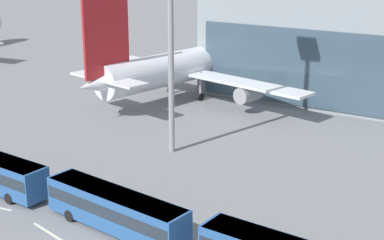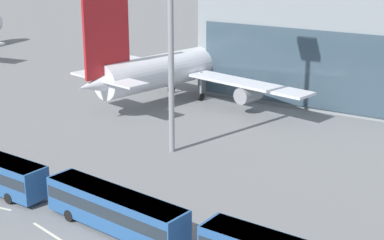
{
  "view_description": "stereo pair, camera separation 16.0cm",
  "coord_description": "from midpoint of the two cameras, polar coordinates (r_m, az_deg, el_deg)",
  "views": [
    {
      "loc": [
        28.93,
        -26.09,
        22.27
      ],
      "look_at": [
        -2.47,
        23.94,
        4.0
      ],
      "focal_mm": 55.0,
      "sensor_mm": 36.0,
      "label": 1
    },
    {
      "loc": [
        29.07,
        -26.01,
        22.27
      ],
      "look_at": [
        -2.47,
        23.94,
        4.0
      ],
      "focal_mm": 55.0,
      "sensor_mm": 36.0,
      "label": 2
    }
  ],
  "objects": [
    {
      "name": "airliner_at_gate_far",
      "position": [
        85.75,
        -0.46,
        5.38
      ],
      "size": [
        41.55,
        39.92,
        15.36
      ],
      "rotation": [
        0.0,
        0.0,
        1.37
      ],
      "color": "silver",
      "rests_on": "ground_plane"
    },
    {
      "name": "shuttle_bus_3",
      "position": [
        47.19,
        -7.53,
        -8.52
      ],
      "size": [
        13.64,
        4.14,
        3.27
      ],
      "rotation": [
        0.0,
        0.0,
        -0.11
      ],
      "color": "#285693",
      "rests_on": "ground_plane"
    }
  ]
}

